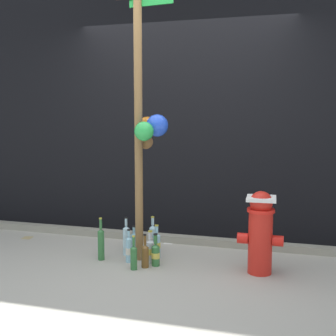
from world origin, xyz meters
TOP-DOWN VIEW (x-y plane):
  - ground_plane at (0.00, 0.00)m, footprint 14.00×14.00m
  - building_wall at (0.00, 1.31)m, footprint 10.00×0.20m
  - curb_strip at (0.00, 0.91)m, footprint 8.00×0.12m
  - memorial_post at (-0.15, 0.25)m, footprint 0.58×0.46m
  - fire_hydrant at (0.98, 0.19)m, footprint 0.41×0.27m
  - bottle_0 at (-0.15, -0.05)m, footprint 0.06×0.06m
  - bottle_1 at (-0.33, 0.44)m, footprint 0.07×0.07m
  - bottle_2 at (-0.27, 0.13)m, footprint 0.06×0.06m
  - bottle_3 at (0.01, 0.11)m, footprint 0.08×0.08m
  - bottle_4 at (-0.07, 0.17)m, footprint 0.08×0.08m
  - bottle_5 at (-0.38, 0.34)m, footprint 0.07×0.07m
  - bottle_6 at (-0.05, 0.33)m, footprint 0.08×0.08m
  - bottle_7 at (-0.14, 0.49)m, footprint 0.07×0.07m
  - bottle_8 at (-0.56, 0.12)m, footprint 0.07×0.07m
  - bottle_9 at (-0.07, 0.04)m, footprint 0.07×0.07m
  - litter_0 at (-1.73, 0.60)m, footprint 0.12×0.13m
  - litter_1 at (-0.08, 0.85)m, footprint 0.10×0.09m
  - litter_2 at (-0.24, 0.97)m, footprint 0.10×0.10m

SIDE VIEW (x-z plane):
  - ground_plane at x=0.00m, z-range 0.00..0.00m
  - litter_0 at x=-1.73m, z-range 0.00..0.01m
  - litter_1 at x=-0.08m, z-range 0.00..0.01m
  - litter_2 at x=-0.24m, z-range 0.00..0.01m
  - curb_strip at x=0.00m, z-range 0.00..0.08m
  - bottle_1 at x=-0.33m, z-range -0.03..0.25m
  - bottle_3 at x=0.01m, z-range -0.04..0.27m
  - bottle_9 at x=-0.07m, z-range -0.04..0.28m
  - bottle_0 at x=-0.15m, z-range -0.04..0.29m
  - bottle_4 at x=-0.07m, z-range -0.03..0.29m
  - bottle_2 at x=-0.27m, z-range -0.03..0.30m
  - bottle_6 at x=-0.05m, z-range -0.03..0.31m
  - bottle_7 at x=-0.14m, z-range -0.04..0.34m
  - bottle_5 at x=-0.38m, z-range -0.04..0.36m
  - bottle_8 at x=-0.56m, z-range -0.04..0.38m
  - fire_hydrant at x=0.98m, z-range 0.02..0.78m
  - building_wall at x=0.00m, z-range 0.00..3.03m
  - memorial_post at x=-0.15m, z-range 0.21..3.09m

